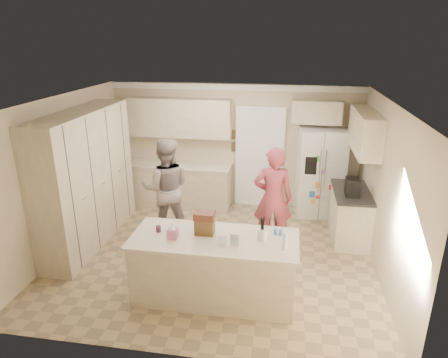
% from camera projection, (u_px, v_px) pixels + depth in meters
% --- Properties ---
extents(floor, '(5.20, 4.60, 0.02)m').
position_uv_depth(floor, '(215.00, 255.00, 6.78)').
color(floor, tan).
rests_on(floor, ground).
extents(ceiling, '(5.20, 4.60, 0.02)m').
position_uv_depth(ceiling, '(214.00, 100.00, 5.89)').
color(ceiling, white).
rests_on(ceiling, wall_back).
extents(wall_back, '(5.20, 0.02, 2.60)m').
position_uv_depth(wall_back, '(234.00, 146.00, 8.48)').
color(wall_back, beige).
rests_on(wall_back, ground).
extents(wall_front, '(5.20, 0.02, 2.60)m').
position_uv_depth(wall_front, '(174.00, 259.00, 4.19)').
color(wall_front, beige).
rests_on(wall_front, ground).
extents(wall_left, '(0.02, 4.60, 2.60)m').
position_uv_depth(wall_left, '(62.00, 174.00, 6.73)').
color(wall_left, beige).
rests_on(wall_left, ground).
extents(wall_right, '(0.02, 4.60, 2.60)m').
position_uv_depth(wall_right, '(386.00, 193.00, 5.94)').
color(wall_right, beige).
rests_on(wall_right, ground).
extents(crown_back, '(5.20, 0.08, 0.12)m').
position_uv_depth(crown_back, '(234.00, 87.00, 8.02)').
color(crown_back, white).
rests_on(crown_back, wall_back).
extents(pantry_bank, '(0.60, 2.60, 2.35)m').
position_uv_depth(pantry_bank, '(86.00, 178.00, 6.91)').
color(pantry_bank, beige).
rests_on(pantry_bank, floor).
extents(back_base_cab, '(2.20, 0.60, 0.88)m').
position_uv_depth(back_base_cab, '(179.00, 185.00, 8.66)').
color(back_base_cab, beige).
rests_on(back_base_cab, floor).
extents(back_countertop, '(2.24, 0.63, 0.04)m').
position_uv_depth(back_countertop, '(179.00, 165.00, 8.49)').
color(back_countertop, beige).
rests_on(back_countertop, back_base_cab).
extents(back_upper_cab, '(2.20, 0.35, 0.80)m').
position_uv_depth(back_upper_cab, '(178.00, 118.00, 8.28)').
color(back_upper_cab, beige).
rests_on(back_upper_cab, wall_back).
extents(doorway_opening, '(0.90, 0.06, 2.10)m').
position_uv_depth(doorway_opening, '(260.00, 158.00, 8.45)').
color(doorway_opening, black).
rests_on(doorway_opening, floor).
extents(doorway_casing, '(1.02, 0.03, 2.22)m').
position_uv_depth(doorway_casing, '(259.00, 159.00, 8.42)').
color(doorway_casing, white).
rests_on(doorway_casing, floor).
extents(wall_frame_upper, '(0.15, 0.02, 0.20)m').
position_uv_depth(wall_frame_upper, '(235.00, 135.00, 8.35)').
color(wall_frame_upper, brown).
rests_on(wall_frame_upper, wall_back).
extents(wall_frame_lower, '(0.15, 0.02, 0.20)m').
position_uv_depth(wall_frame_lower, '(235.00, 147.00, 8.45)').
color(wall_frame_lower, brown).
rests_on(wall_frame_lower, wall_back).
extents(refrigerator, '(0.95, 0.77, 1.80)m').
position_uv_depth(refrigerator, '(320.00, 172.00, 8.06)').
color(refrigerator, white).
rests_on(refrigerator, floor).
extents(fridge_seam, '(0.02, 0.02, 1.78)m').
position_uv_depth(fridge_seam, '(321.00, 178.00, 7.73)').
color(fridge_seam, gray).
rests_on(fridge_seam, refrigerator).
extents(fridge_dispenser, '(0.22, 0.03, 0.35)m').
position_uv_depth(fridge_dispenser, '(311.00, 166.00, 7.67)').
color(fridge_dispenser, black).
rests_on(fridge_dispenser, refrigerator).
extents(fridge_handle_l, '(0.02, 0.02, 0.85)m').
position_uv_depth(fridge_handle_l, '(319.00, 171.00, 7.67)').
color(fridge_handle_l, silver).
rests_on(fridge_handle_l, refrigerator).
extents(fridge_handle_r, '(0.02, 0.02, 0.85)m').
position_uv_depth(fridge_handle_r, '(325.00, 171.00, 7.66)').
color(fridge_handle_r, silver).
rests_on(fridge_handle_r, refrigerator).
extents(over_fridge_cab, '(0.95, 0.35, 0.45)m').
position_uv_depth(over_fridge_cab, '(317.00, 112.00, 7.79)').
color(over_fridge_cab, beige).
rests_on(over_fridge_cab, wall_back).
extents(right_base_cab, '(0.60, 1.20, 0.88)m').
position_uv_depth(right_base_cab, '(350.00, 216.00, 7.21)').
color(right_base_cab, beige).
rests_on(right_base_cab, floor).
extents(right_countertop, '(0.63, 1.24, 0.04)m').
position_uv_depth(right_countertop, '(352.00, 192.00, 7.05)').
color(right_countertop, '#2D2B28').
rests_on(right_countertop, right_base_cab).
extents(right_upper_cab, '(0.35, 1.50, 0.70)m').
position_uv_depth(right_upper_cab, '(365.00, 132.00, 6.86)').
color(right_upper_cab, beige).
rests_on(right_upper_cab, wall_right).
extents(coffee_maker, '(0.22, 0.28, 0.30)m').
position_uv_depth(coffee_maker, '(352.00, 187.00, 6.82)').
color(coffee_maker, black).
rests_on(coffee_maker, right_countertop).
extents(island_base, '(2.20, 0.90, 0.88)m').
position_uv_depth(island_base, '(214.00, 269.00, 5.58)').
color(island_base, beige).
rests_on(island_base, floor).
extents(island_top, '(2.28, 0.96, 0.05)m').
position_uv_depth(island_top, '(214.00, 239.00, 5.42)').
color(island_top, beige).
rests_on(island_top, island_base).
extents(utensil_crock, '(0.13, 0.13, 0.15)m').
position_uv_depth(utensil_crock, '(262.00, 235.00, 5.34)').
color(utensil_crock, white).
rests_on(utensil_crock, island_top).
extents(tissue_box, '(0.13, 0.13, 0.14)m').
position_uv_depth(tissue_box, '(173.00, 233.00, 5.38)').
color(tissue_box, '#C76C98').
rests_on(tissue_box, island_top).
extents(tissue_plume, '(0.08, 0.08, 0.08)m').
position_uv_depth(tissue_plume, '(172.00, 226.00, 5.34)').
color(tissue_plume, white).
rests_on(tissue_plume, tissue_box).
extents(dollhouse_body, '(0.26, 0.18, 0.22)m').
position_uv_depth(dollhouse_body, '(205.00, 226.00, 5.49)').
color(dollhouse_body, brown).
rests_on(dollhouse_body, island_top).
extents(dollhouse_roof, '(0.28, 0.20, 0.10)m').
position_uv_depth(dollhouse_roof, '(204.00, 216.00, 5.44)').
color(dollhouse_roof, '#592D1E').
rests_on(dollhouse_roof, dollhouse_body).
extents(jam_jar, '(0.07, 0.07, 0.09)m').
position_uv_depth(jam_jar, '(158.00, 229.00, 5.56)').
color(jam_jar, '#59263F').
rests_on(jam_jar, island_top).
extents(greeting_card_a, '(0.12, 0.06, 0.16)m').
position_uv_depth(greeting_card_a, '(223.00, 240.00, 5.18)').
color(greeting_card_a, white).
rests_on(greeting_card_a, island_top).
extents(greeting_card_b, '(0.12, 0.05, 0.16)m').
position_uv_depth(greeting_card_b, '(234.00, 239.00, 5.20)').
color(greeting_card_b, silver).
rests_on(greeting_card_b, island_top).
extents(water_bottle, '(0.07, 0.07, 0.24)m').
position_uv_depth(water_bottle, '(285.00, 241.00, 5.09)').
color(water_bottle, silver).
rests_on(water_bottle, island_top).
extents(shaker_salt, '(0.05, 0.05, 0.09)m').
position_uv_depth(shaker_salt, '(276.00, 232.00, 5.48)').
color(shaker_salt, teal).
rests_on(shaker_salt, island_top).
extents(shaker_pepper, '(0.05, 0.05, 0.09)m').
position_uv_depth(shaker_pepper, '(281.00, 232.00, 5.47)').
color(shaker_pepper, teal).
rests_on(shaker_pepper, island_top).
extents(teen_boy, '(1.03, 0.88, 1.84)m').
position_uv_depth(teen_boy, '(166.00, 188.00, 7.17)').
color(teen_boy, gray).
rests_on(teen_boy, floor).
extents(teen_girl, '(0.70, 0.49, 1.82)m').
position_uv_depth(teen_girl, '(273.00, 199.00, 6.75)').
color(teen_girl, '#B53F4F').
rests_on(teen_girl, floor).
extents(fridge_magnets, '(0.76, 0.02, 1.44)m').
position_uv_depth(fridge_magnets, '(321.00, 178.00, 7.72)').
color(fridge_magnets, tan).
rests_on(fridge_magnets, refrigerator).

